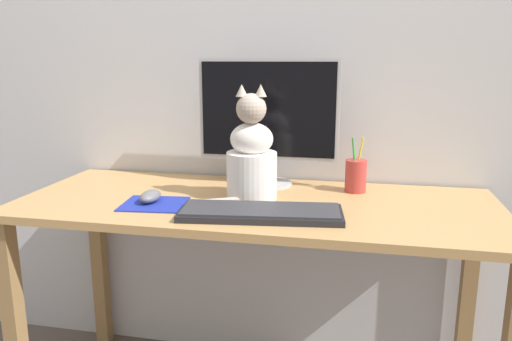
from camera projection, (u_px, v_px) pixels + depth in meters
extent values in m
cube|color=silver|center=(275.00, 36.00, 1.77)|extent=(7.00, 0.04, 2.50)
cube|color=tan|center=(256.00, 204.00, 1.57)|extent=(1.50, 0.60, 0.02)
cube|color=olive|center=(15.00, 329.00, 1.54)|extent=(0.05, 0.05, 0.71)
cube|color=olive|center=(100.00, 262.00, 2.04)|extent=(0.05, 0.05, 0.71)
cube|color=olive|center=(467.00, 295.00, 1.76)|extent=(0.05, 0.05, 0.71)
cylinder|color=#B2B2B7|center=(267.00, 183.00, 1.76)|extent=(0.17, 0.17, 0.01)
cylinder|color=#B2B2B7|center=(267.00, 170.00, 1.75)|extent=(0.04, 0.04, 0.08)
cube|color=#B2B2B7|center=(267.00, 109.00, 1.70)|extent=(0.48, 0.02, 0.34)
cube|color=black|center=(266.00, 110.00, 1.69)|extent=(0.46, 0.00, 0.32)
cube|color=black|center=(261.00, 213.00, 1.41)|extent=(0.48, 0.22, 0.02)
cube|color=#333338|center=(261.00, 209.00, 1.41)|extent=(0.46, 0.20, 0.01)
cube|color=#1E2D9E|center=(154.00, 204.00, 1.52)|extent=(0.20, 0.18, 0.00)
ellipsoid|color=slate|center=(150.00, 196.00, 1.53)|extent=(0.06, 0.10, 0.04)
cylinder|color=white|center=(252.00, 175.00, 1.58)|extent=(0.18, 0.18, 0.15)
ellipsoid|color=white|center=(252.00, 139.00, 1.55)|extent=(0.15, 0.13, 0.10)
sphere|color=#B2A393|center=(251.00, 109.00, 1.52)|extent=(0.10, 0.10, 0.09)
cone|color=#B2A393|center=(242.00, 90.00, 1.51)|extent=(0.04, 0.04, 0.04)
cone|color=#B2A393|center=(261.00, 90.00, 1.50)|extent=(0.04, 0.04, 0.04)
cylinder|color=#B2A393|center=(237.00, 200.00, 1.53)|extent=(0.19, 0.11, 0.02)
cylinder|color=#B23833|center=(356.00, 176.00, 1.66)|extent=(0.07, 0.07, 0.11)
cylinder|color=yellow|center=(359.00, 158.00, 1.66)|extent=(0.03, 0.02, 0.14)
cylinder|color=green|center=(354.00, 159.00, 1.64)|extent=(0.02, 0.03, 0.14)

